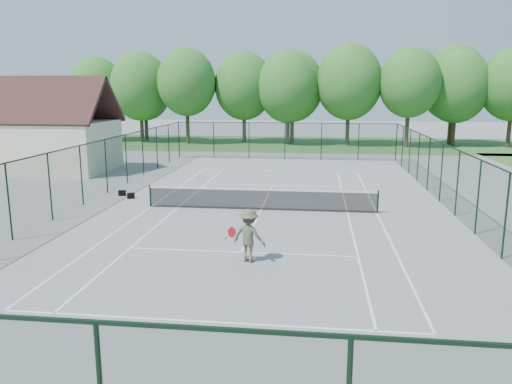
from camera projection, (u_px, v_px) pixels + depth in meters
The scene contains 10 objects.
ground at pixel (261, 210), 24.04m from camera, with size 140.00×140.00×0.00m, color gray.
grass_far at pixel (292, 144), 53.21m from camera, with size 80.00×16.00×0.01m, color #3D6D30.
court_lines at pixel (261, 210), 24.04m from camera, with size 11.05×23.85×0.01m.
tennis_net at pixel (261, 198), 23.93m from camera, with size 11.08×0.08×1.10m.
fence_enclosure at pixel (261, 178), 23.73m from camera, with size 18.05×36.05×3.02m.
utility_building at pixel (51, 127), 35.01m from camera, with size 8.60×6.27×6.63m.
tree_line_far at pixel (293, 86), 52.00m from camera, with size 39.40×6.40×9.70m.
sports_bag_a at pixel (122, 193), 27.26m from camera, with size 0.37×0.22×0.30m, color black.
sports_bag_b at pixel (131, 196), 26.54m from camera, with size 0.39×0.24×0.30m, color black.
tennis_player at pixel (249, 236), 16.71m from camera, with size 2.05×1.03×1.81m.
Camera 1 is at (2.56, -23.23, 5.72)m, focal length 35.00 mm.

